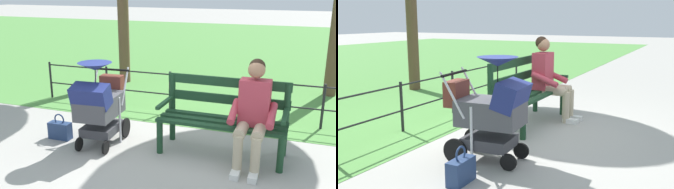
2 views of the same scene
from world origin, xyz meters
The scene contains 7 objects.
ground_plane centered at (0.00, 0.00, 0.00)m, with size 60.00×60.00×0.00m, color #9E9B93.
grass_lawn centered at (0.00, -8.80, 0.00)m, with size 40.00×16.00×0.01m, color #518E42.
park_bench centered at (-0.59, -0.12, 0.53)m, with size 1.61×0.62×0.96m.
person_on_bench centered at (-0.98, 0.11, 0.68)m, with size 0.53×0.74×1.28m.
stroller centered at (1.02, 0.21, 0.59)m, with size 0.56×0.92×1.15m.
handbag centered at (1.66, 0.23, 0.13)m, with size 0.32×0.14×0.37m.
park_fence centered at (0.00, -1.43, 0.41)m, with size 6.10×0.04×0.70m.
Camera 1 is at (-1.48, 4.39, 2.10)m, focal length 40.43 mm.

